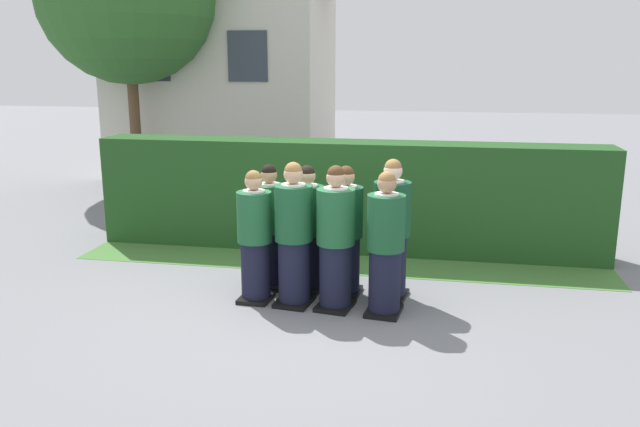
% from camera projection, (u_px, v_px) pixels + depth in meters
% --- Properties ---
extents(ground_plane, '(60.00, 60.00, 0.00)m').
position_uv_depth(ground_plane, '(316.00, 305.00, 7.52)').
color(ground_plane, slate).
extents(student_front_row_0, '(0.41, 0.47, 1.57)m').
position_uv_depth(student_front_row_0, '(255.00, 240.00, 7.52)').
color(student_front_row_0, black).
rests_on(student_front_row_0, ground).
extents(student_front_row_1, '(0.45, 0.53, 1.69)m').
position_uv_depth(student_front_row_1, '(294.00, 238.00, 7.39)').
color(student_front_row_1, black).
rests_on(student_front_row_1, ground).
extents(student_front_row_2, '(0.46, 0.56, 1.67)m').
position_uv_depth(student_front_row_2, '(336.00, 242.00, 7.27)').
color(student_front_row_2, black).
rests_on(student_front_row_2, ground).
extents(student_front_row_3, '(0.43, 0.54, 1.63)m').
position_uv_depth(student_front_row_3, '(385.00, 247.00, 7.11)').
color(student_front_row_3, black).
rests_on(student_front_row_3, ground).
extents(student_rear_row_0, '(0.41, 0.47, 1.56)m').
position_uv_depth(student_rear_row_0, '(270.00, 230.00, 7.99)').
color(student_rear_row_0, black).
rests_on(student_rear_row_0, ground).
extents(student_rear_row_1, '(0.41, 0.49, 1.57)m').
position_uv_depth(student_rear_row_1, '(307.00, 232.00, 7.86)').
color(student_rear_row_1, black).
rests_on(student_rear_row_1, ground).
extents(student_rear_row_2, '(0.41, 0.51, 1.59)m').
position_uv_depth(student_rear_row_2, '(346.00, 234.00, 7.71)').
color(student_rear_row_2, black).
rests_on(student_rear_row_2, ground).
extents(student_rear_row_3, '(0.46, 0.53, 1.69)m').
position_uv_depth(student_rear_row_3, '(391.00, 233.00, 7.59)').
color(student_rear_row_3, black).
rests_on(student_rear_row_3, ground).
extents(hedge, '(7.53, 0.70, 1.64)m').
position_uv_depth(hedge, '(346.00, 196.00, 9.61)').
color(hedge, '#214C1E').
rests_on(hedge, ground).
extents(school_building_main, '(5.39, 3.66, 6.18)m').
position_uv_depth(school_building_main, '(224.00, 45.00, 15.95)').
color(school_building_main, beige).
rests_on(school_building_main, ground).
extents(lawn_strip, '(7.53, 0.90, 0.01)m').
position_uv_depth(lawn_strip, '(338.00, 264.00, 9.04)').
color(lawn_strip, '#477A38').
rests_on(lawn_strip, ground).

